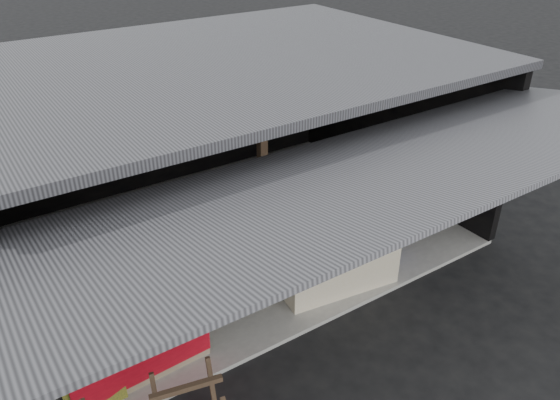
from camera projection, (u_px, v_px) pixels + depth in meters
ground at (322, 325)px, 7.23m from camera, size 80.00×80.00×0.00m
concrete_slab at (229, 237)px, 9.02m from camera, size 7.00×5.00×0.06m
shophouse at (213, 113)px, 8.24m from camera, size 7.40×7.29×3.02m
banana_table at (332, 251)px, 7.80m from camera, size 1.87×1.31×0.96m
banana_pile at (334, 216)px, 7.51m from camera, size 1.73×1.19×0.19m
white_crate at (293, 227)px, 8.41m from camera, size 0.86×0.64×0.90m
neighbor_stall at (129, 333)px, 6.29m from camera, size 1.69×0.82×1.71m
green_signboard at (90, 374)px, 5.80m from camera, size 0.64×0.18×0.96m
water_barrel at (385, 238)px, 8.50m from camera, size 0.33×0.33×0.49m
plastic_chair at (343, 178)px, 9.67m from camera, size 0.50×0.50×0.92m
magenta_rug at (323, 218)px, 9.48m from camera, size 1.58×1.12×0.01m
picture_frames at (151, 90)px, 9.74m from camera, size 1.62×0.04×0.46m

